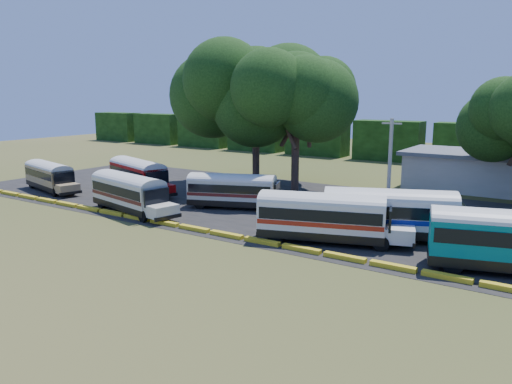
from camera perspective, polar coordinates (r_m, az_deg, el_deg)
The scene contains 14 objects.
ground at distance 37.59m, azimuth -9.81°, elevation -4.37°, with size 160.00×160.00×0.00m, color #334717.
asphalt_strip at distance 46.24m, azimuth 1.33°, elevation -1.27°, with size 64.00×24.00×0.02m, color black.
curb at distance 38.26m, azimuth -8.79°, elevation -3.83°, with size 53.70×0.45×0.30m.
terminal_building at distance 57.22m, azimuth 26.12°, elevation 2.05°, with size 19.00×9.00×4.00m.
treeline_backdrop at distance 78.65m, azimuth 14.88°, elevation 5.70°, with size 130.00×4.00×6.00m.
bus_beige at distance 56.10m, azimuth -22.52°, elevation 1.85°, with size 9.37×4.27×2.99m.
bus_red at distance 52.53m, azimuth -13.28°, elevation 2.07°, with size 10.55×5.67×3.38m.
bus_cream_west at distance 43.65m, azimuth -14.25°, elevation 0.12°, with size 10.30×4.49×3.29m.
bus_cream_east at distance 43.93m, azimuth -2.51°, elevation 0.36°, with size 9.55×5.55×3.08m.
bus_white_red at distance 34.04m, azimuth 7.88°, elevation -2.59°, with size 10.65×5.63×3.41m.
bus_white_blue at distance 35.57m, azimuth 15.34°, elevation -2.15°, with size 11.03×6.50×3.56m.
tree_west at distance 55.91m, azimuth -0.01°, elevation 11.74°, with size 12.34×12.34×15.09m.
tree_center at distance 51.25m, azimuth 4.62°, elevation 11.33°, with size 10.80×10.80×14.15m.
utility_pole at distance 41.57m, azimuth 15.02°, elevation 2.73°, with size 1.60×0.30×8.06m.
Camera 1 is at (25.02, -26.24, 9.94)m, focal length 35.00 mm.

